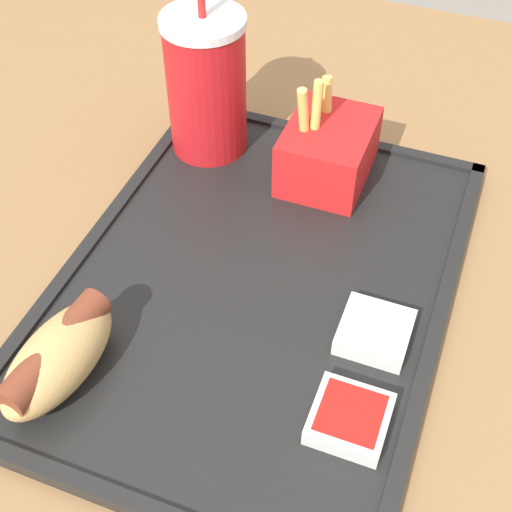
% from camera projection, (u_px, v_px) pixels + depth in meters
% --- Properties ---
extents(dining_table, '(1.01, 1.00, 0.78)m').
position_uv_depth(dining_table, '(250.00, 463.00, 0.91)').
color(dining_table, olive).
rests_on(dining_table, ground_plane).
extents(food_tray, '(0.43, 0.32, 0.01)m').
position_uv_depth(food_tray, '(256.00, 284.00, 0.60)').
color(food_tray, black).
rests_on(food_tray, dining_table).
extents(soda_cup, '(0.08, 0.08, 0.17)m').
position_uv_depth(soda_cup, '(206.00, 85.00, 0.67)').
color(soda_cup, red).
rests_on(soda_cup, food_tray).
extents(hot_dog_far, '(0.12, 0.06, 0.05)m').
position_uv_depth(hot_dog_far, '(58.00, 356.00, 0.52)').
color(hot_dog_far, tan).
rests_on(hot_dog_far, food_tray).
extents(fries_carton, '(0.10, 0.08, 0.11)m').
position_uv_depth(fries_carton, '(327.00, 151.00, 0.67)').
color(fries_carton, red).
rests_on(fries_carton, food_tray).
extents(sauce_cup_mayo, '(0.05, 0.05, 0.02)m').
position_uv_depth(sauce_cup_mayo, '(375.00, 331.00, 0.55)').
color(sauce_cup_mayo, silver).
rests_on(sauce_cup_mayo, food_tray).
extents(sauce_cup_ketchup, '(0.05, 0.05, 0.02)m').
position_uv_depth(sauce_cup_ketchup, '(350.00, 418.00, 0.50)').
color(sauce_cup_ketchup, silver).
rests_on(sauce_cup_ketchup, food_tray).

